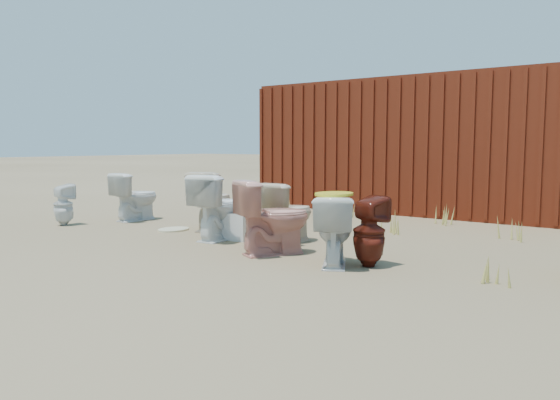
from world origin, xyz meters
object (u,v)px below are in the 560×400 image
Objects in this scene: toilet_front_a at (136,197)px; toilet_back_yellowlid at (334,230)px; toilet_front_maroon at (369,232)px; shipping_container at (425,146)px; loose_tank at (232,226)px; toilet_back_a at (63,205)px; toilet_back_beige_right at (288,213)px; toilet_front_pink at (273,217)px; toilet_back_beige_left at (212,201)px; toilet_front_c at (220,207)px.

toilet_front_a is 1.08× the size of toilet_back_yellowlid.
toilet_front_a is 4.40m from toilet_back_yellowlid.
shipping_container is at bearing -65.51° from toilet_front_maroon.
toilet_front_a reaches higher than loose_tank.
toilet_back_a is 0.83× the size of toilet_back_beige_right.
toilet_back_yellowlid is (4.30, -0.94, -0.03)m from toilet_front_a.
toilet_front_a is 1.22× the size of toilet_back_a.
toilet_back_beige_right is at bearing -14.68° from toilet_front_maroon.
toilet_front_a is at bearing -110.14° from toilet_back_a.
toilet_front_maroon is 5.07m from toilet_back_a.
toilet_back_yellowlid is at bearing -20.14° from loose_tank.
toilet_front_pink reaches higher than toilet_back_a.
toilet_front_maroon is at bearing 171.38° from toilet_front_a.
toilet_back_beige_right is (1.51, -0.21, -0.04)m from toilet_back_beige_left.
toilet_front_a reaches higher than toilet_back_beige_right.
toilet_front_pink reaches higher than toilet_back_beige_right.
toilet_front_maroon is (1.16, 0.07, -0.06)m from toilet_front_pink.
toilet_front_c reaches higher than toilet_back_beige_left.
shipping_container is 4.56m from toilet_back_beige_left.
toilet_front_maroon is at bearing -14.02° from loose_tank.
toilet_front_maroon is (2.30, -0.28, -0.07)m from toilet_front_c.
toilet_back_beige_left is (2.11, 1.05, 0.11)m from toilet_back_a.
toilet_back_yellowlid is at bearing 168.71° from toilet_front_a.
toilet_front_maroon is at bearing -73.90° from shipping_container.
toilet_front_a is 1.11m from toilet_back_a.
toilet_front_c is 2.81m from toilet_back_a.
shipping_container is 7.07× the size of toilet_front_c.
toilet_back_yellowlid is (0.83, -0.08, -0.06)m from toilet_front_pink.
toilet_front_maroon is (1.46, -5.07, -0.84)m from shipping_container.
toilet_front_maroon is at bearing -148.01° from toilet_front_pink.
loose_tank is (-0.72, -0.25, -0.20)m from toilet_back_beige_right.
loose_tank is at bearing -157.46° from toilet_front_c.
toilet_back_beige_right is (3.61, 0.84, 0.06)m from toilet_back_a.
toilet_front_pink is 1.32× the size of toilet_back_a.
shipping_container is at bearing -129.47° from toilet_back_beige_left.
toilet_back_yellowlid is (4.74, 0.07, 0.04)m from toilet_back_a.
toilet_front_pink is (0.31, -5.13, -0.78)m from shipping_container.
toilet_front_maroon is 0.36m from toilet_back_yellowlid.
toilet_back_yellowlid is 1.92m from loose_tank.
toilet_front_a is 0.92× the size of toilet_back_beige_left.
toilet_front_a is 1.02× the size of toilet_back_beige_right.
toilet_front_pink is 1.16m from toilet_front_maroon.
toilet_front_maroon is at bearing 176.59° from toilet_back_yellowlid.
toilet_back_beige_left is 1.18× the size of toilet_back_yellowlid.
toilet_front_pink is 0.98× the size of toilet_front_c.
shipping_container is 8.40× the size of toilet_front_maroon.
toilet_front_pink is at bearing 11.79° from toilet_front_maroon.
toilet_front_pink is 0.75m from toilet_back_beige_right.
toilet_front_a is 2.37m from toilet_front_c.
toilet_front_c reaches higher than toilet_back_beige_right.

